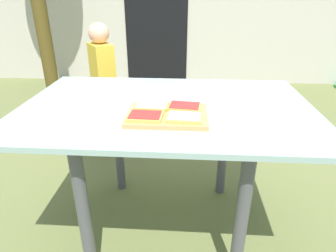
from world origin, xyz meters
name	(u,v)px	position (x,y,z in m)	size (l,w,h in m)	color
ground_plane	(167,225)	(0.00, 0.00, 0.00)	(16.00, 16.00, 0.00)	#636B3C
house_door	(156,12)	(-0.37, 3.06, 1.00)	(0.90, 0.02, 2.00)	black
dining_table	(167,124)	(0.00, 0.00, 0.67)	(1.42, 0.93, 0.78)	#8EACA6
cutting_board	(167,116)	(0.01, -0.16, 0.79)	(0.35, 0.26, 0.02)	tan
pizza_slice_far_left	(152,106)	(-0.06, -0.10, 0.81)	(0.15, 0.12, 0.02)	#E8A54D
pizza_slice_far_right	(185,107)	(0.09, -0.10, 0.81)	(0.16, 0.12, 0.02)	#E8A54D
pizza_slice_near_left	(145,116)	(-0.08, -0.22, 0.81)	(0.15, 0.11, 0.02)	#E8A54D
pizza_slice_near_right	(184,117)	(0.09, -0.22, 0.81)	(0.15, 0.11, 0.02)	#E8A54D
plate_white_right	(229,104)	(0.30, 0.01, 0.78)	(0.20, 0.20, 0.01)	white
child_left	(104,84)	(-0.56, 0.86, 0.61)	(0.25, 0.28, 1.08)	#3F416B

